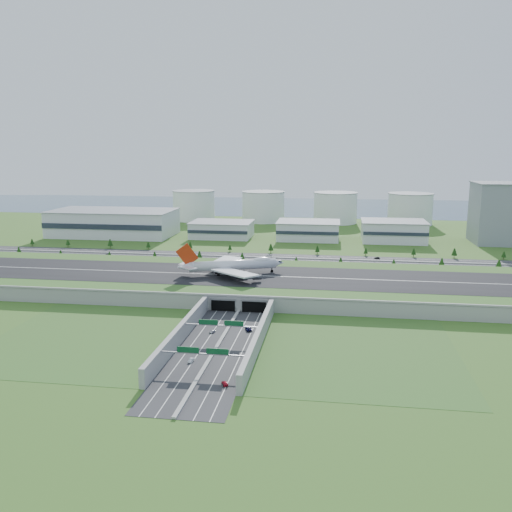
# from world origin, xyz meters

# --- Properties ---
(ground) EXTENTS (1200.00, 1200.00, 0.00)m
(ground) POSITION_xyz_m (0.00, 0.00, 0.00)
(ground) COLOR #35571B
(ground) RESTS_ON ground
(airfield_deck) EXTENTS (520.00, 100.00, 9.20)m
(airfield_deck) POSITION_xyz_m (0.00, -0.09, 4.12)
(airfield_deck) COLOR gray
(airfield_deck) RESTS_ON ground
(underpass_road) EXTENTS (38.80, 120.40, 8.00)m
(underpass_road) POSITION_xyz_m (0.00, -99.42, 3.43)
(underpass_road) COLOR #28282B
(underpass_road) RESTS_ON ground
(sign_gantry_near) EXTENTS (38.70, 0.70, 9.80)m
(sign_gantry_near) POSITION_xyz_m (0.00, -95.04, 6.95)
(sign_gantry_near) COLOR gray
(sign_gantry_near) RESTS_ON ground
(sign_gantry_far) EXTENTS (38.70, 0.70, 9.80)m
(sign_gantry_far) POSITION_xyz_m (0.00, -130.04, 6.95)
(sign_gantry_far) COLOR gray
(sign_gantry_far) RESTS_ON ground
(north_expressway) EXTENTS (560.00, 36.00, 0.12)m
(north_expressway) POSITION_xyz_m (0.00, 95.00, 0.06)
(north_expressway) COLOR #28282B
(north_expressway) RESTS_ON ground
(tree_row) EXTENTS (502.03, 48.66, 8.47)m
(tree_row) POSITION_xyz_m (14.38, 94.23, 4.67)
(tree_row) COLOR #3D2819
(tree_row) RESTS_ON ground
(hangar_west) EXTENTS (120.00, 60.00, 25.00)m
(hangar_west) POSITION_xyz_m (-170.00, 185.00, 12.50)
(hangar_west) COLOR silver
(hangar_west) RESTS_ON ground
(hangar_mid_a) EXTENTS (58.00, 42.00, 15.00)m
(hangar_mid_a) POSITION_xyz_m (-60.00, 190.00, 7.50)
(hangar_mid_a) COLOR silver
(hangar_mid_a) RESTS_ON ground
(hangar_mid_b) EXTENTS (58.00, 42.00, 17.00)m
(hangar_mid_b) POSITION_xyz_m (25.00, 190.00, 8.50)
(hangar_mid_b) COLOR silver
(hangar_mid_b) RESTS_ON ground
(hangar_mid_c) EXTENTS (58.00, 42.00, 19.00)m
(hangar_mid_c) POSITION_xyz_m (105.00, 190.00, 9.50)
(hangar_mid_c) COLOR silver
(hangar_mid_c) RESTS_ON ground
(office_tower) EXTENTS (46.00, 46.00, 55.00)m
(office_tower) POSITION_xyz_m (200.00, 195.00, 27.50)
(office_tower) COLOR gray
(office_tower) RESTS_ON ground
(fuel_tank_a) EXTENTS (50.00, 50.00, 35.00)m
(fuel_tank_a) POSITION_xyz_m (-120.00, 310.00, 17.50)
(fuel_tank_a) COLOR white
(fuel_tank_a) RESTS_ON ground
(fuel_tank_b) EXTENTS (50.00, 50.00, 35.00)m
(fuel_tank_b) POSITION_xyz_m (-35.00, 310.00, 17.50)
(fuel_tank_b) COLOR white
(fuel_tank_b) RESTS_ON ground
(fuel_tank_c) EXTENTS (50.00, 50.00, 35.00)m
(fuel_tank_c) POSITION_xyz_m (50.00, 310.00, 17.50)
(fuel_tank_c) COLOR white
(fuel_tank_c) RESTS_ON ground
(fuel_tank_d) EXTENTS (50.00, 50.00, 35.00)m
(fuel_tank_d) POSITION_xyz_m (135.00, 310.00, 17.50)
(fuel_tank_d) COLOR white
(fuel_tank_d) RESTS_ON ground
(bay_water) EXTENTS (1200.00, 260.00, 0.06)m
(bay_water) POSITION_xyz_m (0.00, 480.00, 0.03)
(bay_water) COLOR #375169
(bay_water) RESTS_ON ground
(boeing_747) EXTENTS (66.24, 61.41, 21.57)m
(boeing_747) POSITION_xyz_m (-13.61, 2.17, 14.11)
(boeing_747) COLOR silver
(boeing_747) RESTS_ON airfield_deck
(car_0) EXTENTS (3.00, 4.17, 1.32)m
(car_0) POSITION_xyz_m (-6.38, -85.68, 0.78)
(car_0) COLOR #B8B7BC
(car_0) RESTS_ON ground
(car_1) EXTENTS (2.04, 4.50, 1.43)m
(car_1) POSITION_xyz_m (-7.10, -122.14, 0.84)
(car_1) COLOR white
(car_1) RESTS_ON ground
(car_2) EXTENTS (4.47, 6.18, 1.56)m
(car_2) POSITION_xyz_m (10.21, -79.62, 0.90)
(car_2) COLOR #0D0E43
(car_2) RESTS_ON ground
(car_3) EXTENTS (3.57, 4.88, 1.31)m
(car_3) POSITION_xyz_m (11.27, -141.74, 0.78)
(car_3) COLOR #AF1023
(car_3) RESTS_ON ground
(car_4) EXTENTS (4.61, 2.74, 1.47)m
(car_4) POSITION_xyz_m (-133.70, 86.44, 0.85)
(car_4) COLOR slate
(car_4) RESTS_ON ground
(car_5) EXTENTS (4.53, 2.43, 1.42)m
(car_5) POSITION_xyz_m (84.43, 104.18, 0.83)
(car_5) COLOR black
(car_5) RESTS_ON ground
(car_7) EXTENTS (5.31, 3.65, 1.43)m
(car_7) POSITION_xyz_m (-2.37, 102.69, 0.83)
(car_7) COLOR white
(car_7) RESTS_ON ground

